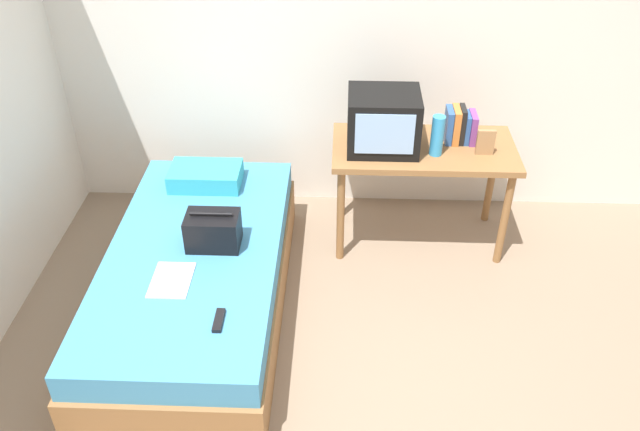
% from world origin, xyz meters
% --- Properties ---
extents(ground_plane, '(8.00, 8.00, 0.00)m').
position_xyz_m(ground_plane, '(0.00, 0.00, 0.00)').
color(ground_plane, '#84705B').
extents(wall_back, '(5.20, 0.10, 2.60)m').
position_xyz_m(wall_back, '(0.00, 2.00, 1.30)').
color(wall_back, silver).
rests_on(wall_back, ground).
extents(bed, '(1.00, 2.00, 0.45)m').
position_xyz_m(bed, '(-0.85, 0.72, 0.22)').
color(bed, olive).
rests_on(bed, ground).
extents(desk, '(1.16, 0.60, 0.72)m').
position_xyz_m(desk, '(0.50, 1.47, 0.63)').
color(desk, olive).
rests_on(desk, ground).
extents(tv, '(0.44, 0.39, 0.36)m').
position_xyz_m(tv, '(0.23, 1.46, 0.90)').
color(tv, black).
rests_on(tv, desk).
extents(water_bottle, '(0.08, 0.08, 0.26)m').
position_xyz_m(water_bottle, '(0.56, 1.38, 0.85)').
color(water_bottle, '#3399DB').
rests_on(water_bottle, desk).
extents(book_row, '(0.19, 0.17, 0.23)m').
position_xyz_m(book_row, '(0.72, 1.55, 0.83)').
color(book_row, '#2D5699').
rests_on(book_row, desk).
extents(picture_frame, '(0.11, 0.02, 0.16)m').
position_xyz_m(picture_frame, '(0.86, 1.39, 0.80)').
color(picture_frame, '#9E754C').
rests_on(picture_frame, desk).
extents(pillow, '(0.46, 0.29, 0.12)m').
position_xyz_m(pillow, '(-0.90, 1.40, 0.51)').
color(pillow, '#33A8B7').
rests_on(pillow, bed).
extents(handbag, '(0.30, 0.20, 0.23)m').
position_xyz_m(handbag, '(-0.74, 0.76, 0.55)').
color(handbag, black).
rests_on(handbag, bed).
extents(magazine, '(0.21, 0.29, 0.01)m').
position_xyz_m(magazine, '(-0.91, 0.44, 0.46)').
color(magazine, white).
rests_on(magazine, bed).
extents(remote_dark, '(0.04, 0.16, 0.02)m').
position_xyz_m(remote_dark, '(-0.61, 0.14, 0.46)').
color(remote_dark, black).
rests_on(remote_dark, bed).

